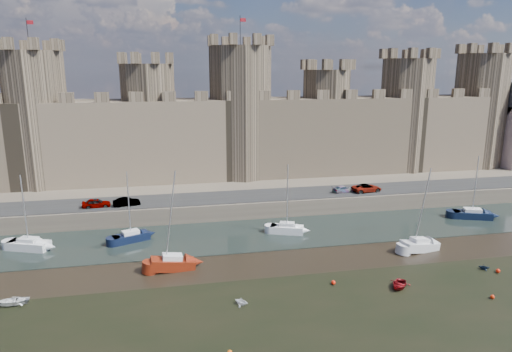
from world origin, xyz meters
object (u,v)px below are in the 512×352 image
object	(u,v)px
car_1	(127,202)
sailboat_2	(287,228)
sailboat_1	(131,236)
sailboat_0	(29,244)
sailboat_5	(419,245)
sailboat_4	(173,263)
car_2	(343,189)
sailboat_3	(472,214)
car_3	(367,188)
car_0	(96,203)

from	to	relation	value
car_1	sailboat_2	bearing A→B (deg)	-122.27
sailboat_1	sailboat_2	distance (m)	20.50
sailboat_0	sailboat_5	size ratio (longest dim) A/B	0.91
car_1	sailboat_1	world-z (taller)	sailboat_1
sailboat_4	sailboat_5	distance (m)	29.80
car_2	sailboat_3	xyz separation A→B (m)	(16.76, -9.03, -2.29)
car_3	sailboat_4	world-z (taller)	sailboat_4
sailboat_1	sailboat_4	distance (m)	10.74
sailboat_1	sailboat_4	size ratio (longest dim) A/B	0.82
car_3	sailboat_0	bearing A→B (deg)	91.94
car_2	sailboat_3	world-z (taller)	sailboat_3
sailboat_5	car_1	bearing A→B (deg)	142.79
car_2	sailboat_3	size ratio (longest dim) A/B	0.39
sailboat_0	sailboat_4	distance (m)	19.56
sailboat_2	car_3	bearing A→B (deg)	51.41
sailboat_3	sailboat_0	bearing A→B (deg)	-159.49
sailboat_5	sailboat_4	bearing A→B (deg)	168.22
car_3	sailboat_2	xyz separation A→B (m)	(-15.59, -9.18, -2.39)
sailboat_3	sailboat_5	xyz separation A→B (m)	(-14.24, -9.57, 0.00)
car_0	car_2	world-z (taller)	car_0
car_1	sailboat_4	xyz separation A→B (m)	(6.05, -17.26, -2.31)
sailboat_4	car_3	bearing A→B (deg)	24.24
car_1	sailboat_3	xyz separation A→B (m)	(50.08, -8.14, -2.38)
car_3	car_0	bearing A→B (deg)	82.38
car_0	car_3	size ratio (longest dim) A/B	0.81
car_2	sailboat_5	xyz separation A→B (m)	(2.53, -18.60, -2.29)
car_3	sailboat_3	world-z (taller)	sailboat_3
sailboat_0	sailboat_3	world-z (taller)	sailboat_0
car_1	sailboat_4	size ratio (longest dim) A/B	0.33
car_3	car_2	bearing A→B (deg)	73.47
car_2	sailboat_5	world-z (taller)	sailboat_5
car_0	sailboat_3	distance (m)	54.92
car_1	sailboat_0	xyz separation A→B (m)	(-11.23, -8.09, -2.37)
car_3	sailboat_0	xyz separation A→B (m)	(-48.24, -8.43, -2.42)
car_3	sailboat_4	xyz separation A→B (m)	(-30.96, -17.59, -2.36)
sailboat_3	sailboat_1	bearing A→B (deg)	-159.84
sailboat_2	sailboat_5	size ratio (longest dim) A/B	0.91
sailboat_3	sailboat_4	bearing A→B (deg)	-147.75
sailboat_3	sailboat_4	xyz separation A→B (m)	(-44.03, -9.12, 0.07)
car_3	sailboat_3	xyz separation A→B (m)	(13.07, -8.47, -2.43)
car_0	sailboat_5	world-z (taller)	sailboat_5
sailboat_0	sailboat_2	bearing A→B (deg)	19.48
car_2	sailboat_0	world-z (taller)	sailboat_0
car_1	car_3	bearing A→B (deg)	-99.33
sailboat_5	sailboat_1	bearing A→B (deg)	153.24
car_0	sailboat_4	world-z (taller)	sailboat_4
car_0	sailboat_1	world-z (taller)	sailboat_1
sailboat_2	sailboat_1	bearing A→B (deg)	-161.98
sailboat_5	car_0	bearing A→B (deg)	145.11
sailboat_0	sailboat_2	size ratio (longest dim) A/B	0.99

